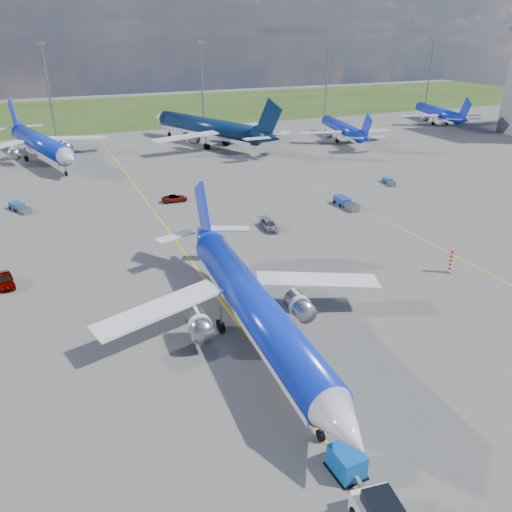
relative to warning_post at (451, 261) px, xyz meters
name	(u,v)px	position (x,y,z in m)	size (l,w,h in m)	color
ground	(272,369)	(-26.00, -8.00, -1.50)	(400.00, 400.00, 0.00)	#545451
grass_strip	(81,113)	(-26.00, 142.00, -1.50)	(400.00, 80.00, 0.01)	#2D4719
taxiway_lines	(181,246)	(-25.83, 19.70, -1.49)	(60.25, 160.00, 0.02)	gold
floodlight_masts	(129,83)	(-16.00, 102.00, 11.06)	(202.20, 0.50, 22.70)	slate
warning_post	(451,261)	(0.00, 0.00, 0.00)	(0.50, 0.50, 3.00)	red
bg_jet_nnw	(44,162)	(-40.13, 74.74, -1.50)	(32.17, 42.22, 11.06)	#0E29C7
bg_jet_n	(208,145)	(-3.12, 76.90, -1.50)	(35.54, 46.65, 12.22)	#071D3E
bg_jet_ne	(342,141)	(29.36, 68.85, -1.50)	(25.09, 32.94, 8.63)	#0E29C7
bg_jet_ene	(436,123)	(68.77, 79.22, -1.50)	(25.89, 33.98, 8.90)	#0E29C7
main_airliner	(254,340)	(-25.66, -3.64, -1.50)	(28.97, 38.02, 9.96)	#0E29C7
uld_container	(347,462)	(-26.16, -19.23, -0.66)	(1.68, 2.10, 1.68)	#0C4CA8
service_car_a	(5,280)	(-46.14, 16.56, -0.81)	(1.63, 4.06, 1.38)	#999999
service_car_b	(175,198)	(-21.80, 37.69, -0.93)	(1.88, 4.08, 1.14)	#999999
service_car_c	(269,225)	(-13.05, 20.55, -0.86)	(1.79, 4.40, 1.28)	#999999
baggage_tug_w	(346,203)	(1.96, 24.55, -0.91)	(1.70, 5.65, 1.26)	#193A96
baggage_tug_c	(20,208)	(-44.71, 42.73, -0.98)	(3.26, 5.09, 1.12)	#184990
baggage_tug_e	(389,181)	(16.22, 32.43, -1.06)	(2.38, 4.33, 0.94)	#1A65A1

